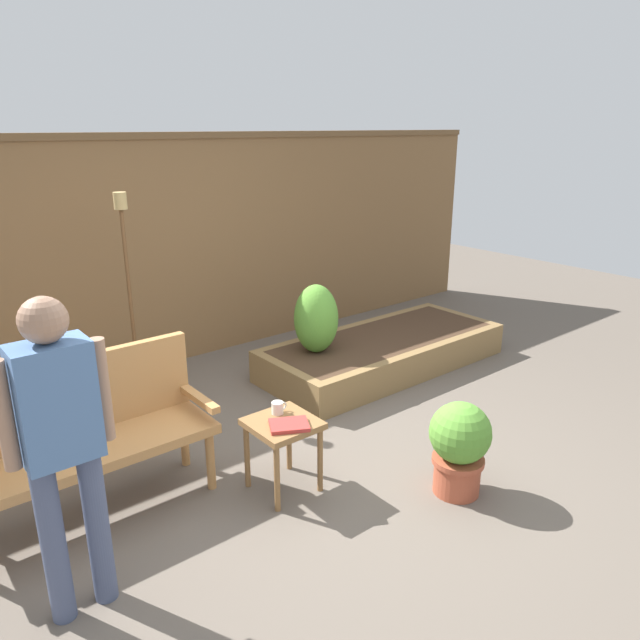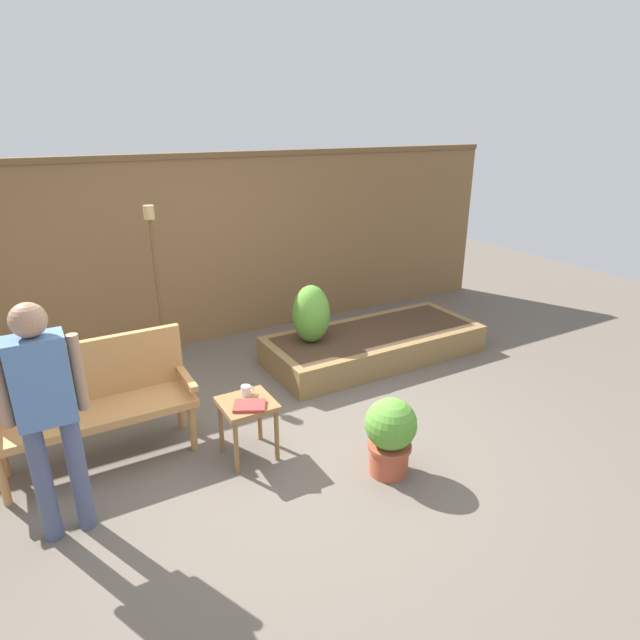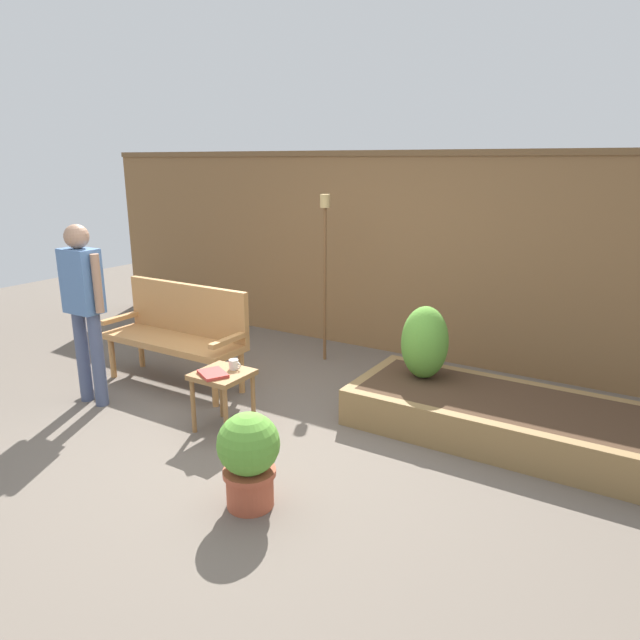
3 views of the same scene
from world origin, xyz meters
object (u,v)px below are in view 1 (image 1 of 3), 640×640
Objects in this scene: book_on_table at (289,425)px; person_by_bench at (61,435)px; side_table at (283,433)px; garden_bench at (83,427)px; tiki_torch at (127,263)px; shrub_near_bench at (316,319)px; cup_on_table at (278,408)px; potted_boxwood at (459,444)px.

person_by_bench reaches higher than book_on_table.
book_on_table reaches higher than side_table.
garden_bench is 1.17m from side_table.
person_by_bench is at bearing -119.30° from tiki_torch.
side_table is 2.05× the size of book_on_table.
side_table is at bearing -84.36° from tiki_torch.
book_on_table is 1.74m from shrub_near_bench.
shrub_near_bench is (1.16, 1.06, 0.09)m from cup_on_table.
book_on_table is 0.15× the size of person_by_bench.
garden_bench reaches higher than book_on_table.
shrub_near_bench is 1.64m from tiki_torch.
shrub_near_bench is (0.37, 1.88, 0.27)m from potted_boxwood.
potted_boxwood is at bearing -101.11° from shrub_near_bench.
potted_boxwood is (0.83, -0.72, -0.06)m from side_table.
garden_bench is 1.15m from cup_on_table.
tiki_torch is at bearing 123.06° from book_on_table.
garden_bench is at bearing 174.72° from book_on_table.
person_by_bench is (-1.31, -0.11, 0.44)m from book_on_table.
person_by_bench is (-2.15, 0.52, 0.60)m from potted_boxwood.
shrub_near_bench is at bearing -26.18° from tiki_torch.
garden_bench is 2.26m from potted_boxwood.
potted_boxwood reaches higher than book_on_table.
person_by_bench is at bearing -147.05° from book_on_table.
side_table is 0.79× the size of potted_boxwood.
cup_on_table is at bearing -24.10° from garden_bench.
cup_on_table is at bearing -82.81° from tiki_torch.
book_on_table is at bearing -134.19° from shrub_near_bench.
potted_boxwood is at bearing -68.44° from tiki_torch.
potted_boxwood is at bearing -46.06° from cup_on_table.
side_table is 1.68m from shrub_near_bench.
side_table is 0.13m from book_on_table.
person_by_bench is (-2.52, -1.36, 0.33)m from shrub_near_bench.
tiki_torch is (-1.38, 0.68, 0.58)m from shrub_near_bench.
book_on_table is at bearing -85.03° from tiki_torch.
cup_on_table is at bearing -137.65° from shrub_near_bench.
person_by_bench reaches higher than shrub_near_bench.
book_on_table is at bearing -99.10° from side_table.
garden_bench is 2.35× the size of shrub_near_bench.
shrub_near_bench reaches higher than side_table.
potted_boxwood is (0.79, -0.82, -0.18)m from cup_on_table.
shrub_near_bench reaches higher than cup_on_table.
person_by_bench is (-1.36, -0.30, 0.41)m from cup_on_table.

